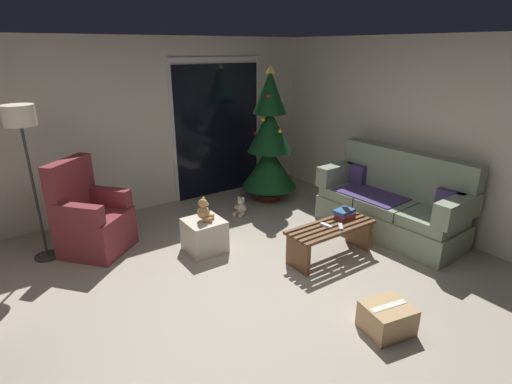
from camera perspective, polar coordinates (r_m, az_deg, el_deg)
The scene contains 18 objects.
ground_plane at distance 4.05m, azimuth 1.04°, elevation -15.39°, with size 7.00×7.00×0.00m, color #9E9384.
wall_back at distance 6.14m, azimuth -16.02°, elevation 9.02°, with size 5.72×0.12×2.50m, color beige.
wall_right at distance 5.60m, azimuth 25.81°, elevation 6.77°, with size 0.12×6.00×2.50m, color beige.
patio_door_frame at distance 6.60m, azimuth -5.50°, elevation 9.10°, with size 1.60×0.02×2.20m, color silver.
patio_door_glass at distance 6.59m, azimuth -5.41°, elevation 8.65°, with size 1.50×0.02×2.10m, color black.
couch at distance 5.55m, azimuth 18.87°, elevation -1.61°, with size 0.88×1.98×1.08m.
coffee_table at distance 4.75m, azimuth 10.59°, elevation -6.25°, with size 1.10×0.40×0.41m.
remote_white at distance 4.66m, azimuth 10.01°, elevation -4.72°, with size 0.04×0.16×0.02m, color silver.
remote_silver at distance 4.66m, azimuth 12.01°, elevation -4.87°, with size 0.04×0.16×0.02m, color #ADADB2.
book_stack at distance 4.91m, azimuth 12.55°, elevation -3.04°, with size 0.26×0.20×0.10m.
cell_phone at distance 4.90m, azimuth 12.81°, elevation -2.42°, with size 0.07×0.14×0.01m, color black.
christmas_tree at distance 6.26m, azimuth 1.95°, elevation 6.93°, with size 0.88×0.88×2.10m.
armchair at distance 5.16m, azimuth -22.51°, elevation -3.72°, with size 0.97×0.97×1.13m.
floor_lamp at distance 4.93m, azimuth -30.44°, elevation 7.49°, with size 0.32×0.32×1.78m.
ottoman at distance 4.89m, azimuth -7.39°, elevation -6.17°, with size 0.44×0.44×0.40m, color beige.
teddy_bear_honey at distance 4.76m, azimuth -7.43°, elevation -2.72°, with size 0.22×0.21×0.29m.
teddy_bear_cream_by_tree at distance 5.88m, azimuth -2.22°, elevation -2.18°, with size 0.21×0.21×0.29m.
cardboard_box_taped_mid_floor at distance 3.81m, azimuth 18.22°, elevation -16.76°, with size 0.46×0.42×0.25m.
Camera 1 is at (-1.94, -2.67, 2.35)m, focal length 27.97 mm.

